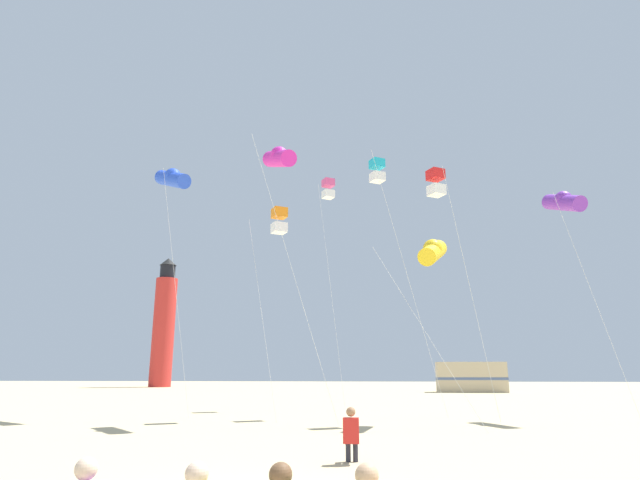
{
  "coord_description": "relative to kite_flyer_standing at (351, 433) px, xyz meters",
  "views": [
    {
      "loc": [
        1.83,
        -7.48,
        1.9
      ],
      "look_at": [
        0.35,
        9.23,
        6.12
      ],
      "focal_mm": 29.43,
      "sensor_mm": 36.0,
      "label": 1
    }
  ],
  "objects": [
    {
      "name": "kite_box_orange",
      "position": [
        -3.41,
        10.26,
        7.81
      ],
      "size": [
        1.73,
        1.73,
        9.02
      ],
      "color": "silver",
      "rests_on": "ground"
    },
    {
      "name": "lighthouse_distant",
      "position": [
        -26.16,
        55.34,
        7.22
      ],
      "size": [
        2.8,
        2.8,
        16.8
      ],
      "color": "red",
      "rests_on": "ground"
    },
    {
      "name": "kite_tube_gold",
      "position": [
        3.03,
        8.43,
        5.87
      ],
      "size": [
        3.51,
        3.66,
        7.18
      ],
      "color": "silver",
      "rests_on": "ground"
    },
    {
      "name": "kite_box_rainbow",
      "position": [
        -1.68,
        16.84,
        11.6
      ],
      "size": [
        1.39,
        1.28,
        12.82
      ],
      "color": "silver",
      "rests_on": "ground"
    },
    {
      "name": "kite_tube_magenta",
      "position": [
        -3.16,
        8.48,
        10.07
      ],
      "size": [
        3.42,
        3.74,
        11.39
      ],
      "color": "silver",
      "rests_on": "ground"
    },
    {
      "name": "rv_van_tan",
      "position": [
        10.18,
        40.77,
        0.78
      ],
      "size": [
        6.52,
        2.56,
        2.8
      ],
      "rotation": [
        0.0,
        0.0,
        -0.03
      ],
      "color": "#C6B28C",
      "rests_on": "ground"
    },
    {
      "name": "kite_tube_blue",
      "position": [
        -8.57,
        10.55,
        10.11
      ],
      "size": [
        2.59,
        2.5,
        11.42
      ],
      "color": "silver",
      "rests_on": "ground"
    },
    {
      "name": "kite_box_scarlet",
      "position": [
        3.45,
        9.39,
        9.06
      ],
      "size": [
        2.33,
        2.33,
        10.27
      ],
      "color": "silver",
      "rests_on": "ground"
    },
    {
      "name": "kite_box_cyan",
      "position": [
        1.06,
        12.3,
        10.83
      ],
      "size": [
        3.13,
        3.13,
        12.05
      ],
      "color": "silver",
      "rests_on": "ground"
    },
    {
      "name": "kite_tube_violet",
      "position": [
        9.19,
        10.98,
        8.58
      ],
      "size": [
        2.54,
        2.84,
        9.89
      ],
      "color": "silver",
      "rests_on": "ground"
    },
    {
      "name": "kite_flyer_standing",
      "position": [
        0.0,
        0.0,
        0.0
      ],
      "size": [
        0.34,
        0.51,
        1.16
      ],
      "rotation": [
        0.0,
        0.0,
        3.14
      ],
      "color": "red",
      "rests_on": "ground"
    }
  ]
}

